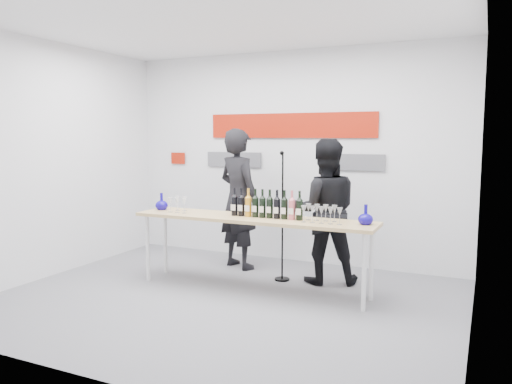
% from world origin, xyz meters
% --- Properties ---
extents(ground, '(5.00, 5.00, 0.00)m').
position_xyz_m(ground, '(0.00, 0.00, 0.00)').
color(ground, slate).
rests_on(ground, ground).
extents(back_wall, '(5.00, 0.04, 3.00)m').
position_xyz_m(back_wall, '(0.00, 2.00, 1.50)').
color(back_wall, silver).
rests_on(back_wall, ground).
extents(signage, '(3.38, 0.02, 0.79)m').
position_xyz_m(signage, '(-0.06, 1.97, 1.81)').
color(signage, '#A11806').
rests_on(signage, back_wall).
extents(tasting_table, '(2.90, 0.62, 0.87)m').
position_xyz_m(tasting_table, '(0.12, 0.47, 0.80)').
color(tasting_table, tan).
rests_on(tasting_table, ground).
extents(wine_bottles, '(0.89, 0.09, 0.33)m').
position_xyz_m(wine_bottles, '(0.29, 0.49, 1.03)').
color(wine_bottles, black).
rests_on(wine_bottles, tasting_table).
extents(decanter_left, '(0.16, 0.16, 0.21)m').
position_xyz_m(decanter_left, '(-1.18, 0.50, 0.98)').
color(decanter_left, '#110787').
rests_on(decanter_left, tasting_table).
extents(decanter_right, '(0.16, 0.16, 0.21)m').
position_xyz_m(decanter_right, '(1.42, 0.54, 0.98)').
color(decanter_right, '#110787').
rests_on(decanter_right, tasting_table).
extents(glasses_left, '(0.27, 0.23, 0.18)m').
position_xyz_m(glasses_left, '(-0.87, 0.44, 0.96)').
color(glasses_left, silver).
rests_on(glasses_left, tasting_table).
extents(glasses_right, '(0.47, 0.23, 0.18)m').
position_xyz_m(glasses_right, '(0.96, 0.47, 0.96)').
color(glasses_right, silver).
rests_on(glasses_right, tasting_table).
extents(presenter_left, '(0.82, 0.69, 1.90)m').
position_xyz_m(presenter_left, '(-0.48, 1.31, 0.95)').
color(presenter_left, black).
rests_on(presenter_left, ground).
extents(presenter_right, '(1.05, 0.95, 1.77)m').
position_xyz_m(presenter_right, '(0.79, 1.12, 0.88)').
color(presenter_right, black).
rests_on(presenter_right, ground).
extents(mic_stand, '(0.19, 0.19, 1.62)m').
position_xyz_m(mic_stand, '(0.29, 0.98, 0.49)').
color(mic_stand, black).
rests_on(mic_stand, ground).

